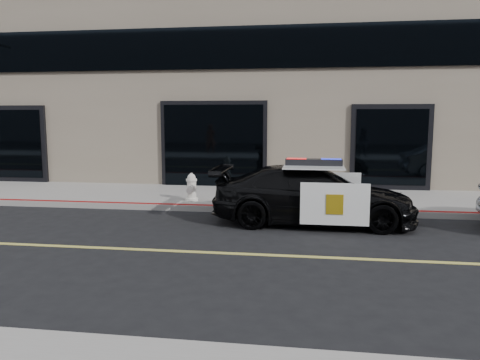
# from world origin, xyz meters

# --- Properties ---
(ground) EXTENTS (120.00, 120.00, 0.00)m
(ground) POSITION_xyz_m (0.00, 0.00, 0.00)
(ground) COLOR black
(ground) RESTS_ON ground
(sidewalk_n) EXTENTS (60.00, 3.50, 0.15)m
(sidewalk_n) POSITION_xyz_m (0.00, 5.25, 0.07)
(sidewalk_n) COLOR gray
(sidewalk_n) RESTS_ON ground
(building_n) EXTENTS (60.00, 7.00, 12.00)m
(building_n) POSITION_xyz_m (0.00, 10.50, 6.00)
(building_n) COLOR #756856
(building_n) RESTS_ON ground
(police_car) EXTENTS (2.06, 4.48, 1.46)m
(police_car) POSITION_xyz_m (2.15, 2.56, 0.65)
(police_car) COLOR black
(police_car) RESTS_ON ground
(fire_hydrant) EXTENTS (0.34, 0.47, 0.74)m
(fire_hydrant) POSITION_xyz_m (-1.03, 4.13, 0.50)
(fire_hydrant) COLOR white
(fire_hydrant) RESTS_ON sidewalk_n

